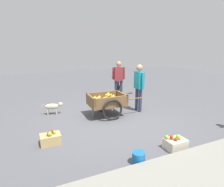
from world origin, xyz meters
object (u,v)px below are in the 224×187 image
object	(u,v)px
fruit_cart	(107,102)
dog	(53,106)
bicycle	(118,90)
apple_crate	(175,143)
cyclist_person	(119,77)
vendor_person	(139,84)
plastic_bucket	(139,158)
mixed_fruit_crate	(51,139)

from	to	relation	value
fruit_cart	dog	xyz separation A→B (m)	(1.52, -0.79, -0.17)
bicycle	apple_crate	world-z (taller)	bicycle
apple_crate	cyclist_person	bearing A→B (deg)	-99.24
vendor_person	dog	world-z (taller)	vendor_person
vendor_person	apple_crate	world-z (taller)	vendor_person
vendor_person	apple_crate	distance (m)	2.66
dog	apple_crate	bearing A→B (deg)	122.30
plastic_bucket	apple_crate	xyz separation A→B (m)	(-0.99, -0.13, 0.01)
fruit_cart	cyclist_person	size ratio (longest dim) A/B	1.07
fruit_cart	apple_crate	bearing A→B (deg)	102.35
bicycle	apple_crate	xyz separation A→B (m)	(0.71, 4.21, -0.23)
bicycle	plastic_bucket	world-z (taller)	bicycle
cyclist_person	vendor_person	bearing A→B (deg)	88.32
vendor_person	cyclist_person	bearing A→B (deg)	-91.68
mixed_fruit_crate	cyclist_person	bearing A→B (deg)	-137.97
fruit_cart	plastic_bucket	distance (m)	2.66
bicycle	mixed_fruit_crate	xyz separation A→B (m)	(3.09, 2.89, -0.23)
vendor_person	plastic_bucket	distance (m)	3.15
cyclist_person	dog	world-z (taller)	cyclist_person
cyclist_person	apple_crate	bearing A→B (deg)	80.76
fruit_cart	vendor_person	bearing A→B (deg)	179.31
vendor_person	cyclist_person	size ratio (longest dim) A/B	1.00
vendor_person	plastic_bucket	world-z (taller)	vendor_person
bicycle	dog	xyz separation A→B (m)	(2.77, 0.95, -0.08)
plastic_bucket	fruit_cart	bearing A→B (deg)	-99.81
dog	mixed_fruit_crate	bearing A→B (deg)	80.53
dog	apple_crate	distance (m)	3.86
bicycle	cyclist_person	distance (m)	0.59
fruit_cart	cyclist_person	bearing A→B (deg)	-126.97
fruit_cart	plastic_bucket	world-z (taller)	fruit_cart
plastic_bucket	dog	bearing A→B (deg)	-72.49
cyclist_person	bicycle	bearing A→B (deg)	-108.64
plastic_bucket	mixed_fruit_crate	bearing A→B (deg)	-46.27
dog	apple_crate	size ratio (longest dim) A/B	1.50
bicycle	cyclist_person	xyz separation A→B (m)	(0.05, 0.14, 0.57)
fruit_cart	dog	distance (m)	1.72
apple_crate	mixed_fruit_crate	world-z (taller)	mixed_fruit_crate
fruit_cart	apple_crate	size ratio (longest dim) A/B	3.77
fruit_cart	cyclist_person	world-z (taller)	cyclist_person
vendor_person	mixed_fruit_crate	size ratio (longest dim) A/B	3.55
vendor_person	cyclist_person	distance (m)	1.61
cyclist_person	plastic_bucket	distance (m)	4.58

